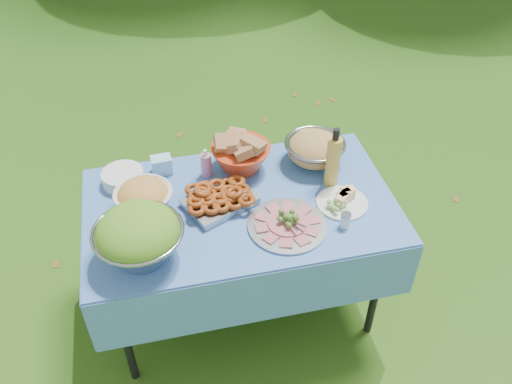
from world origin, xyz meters
TOP-DOWN VIEW (x-y plane):
  - ground at (0.00, 0.00)m, footprint 80.00×80.00m
  - picnic_table at (0.00, 0.00)m, footprint 1.46×0.86m
  - salad_bowl at (-0.47, -0.23)m, footprint 0.50×0.50m
  - pasta_bowl_white at (-0.44, 0.07)m, footprint 0.28×0.28m
  - plate_stack at (-0.53, 0.28)m, footprint 0.25×0.25m
  - wipes_box at (-0.34, 0.32)m, footprint 0.10×0.08m
  - sanitizer_bottle at (-0.12, 0.25)m, footprint 0.06×0.06m
  - bread_bowl at (0.06, 0.27)m, footprint 0.34×0.34m
  - pasta_bowl_steel at (0.44, 0.24)m, footprint 0.34×0.34m
  - fried_tray at (-0.10, 0.02)m, footprint 0.38×0.33m
  - charcuterie_platter at (0.18, -0.19)m, footprint 0.39×0.39m
  - oil_bottle at (0.46, 0.05)m, footprint 0.08×0.08m
  - cheese_plate at (0.47, -0.10)m, footprint 0.28×0.28m
  - shaker at (0.43, -0.25)m, footprint 0.06×0.06m

SIDE VIEW (x-z plane):
  - ground at x=0.00m, z-range 0.00..0.00m
  - picnic_table at x=0.00m, z-range 0.00..0.76m
  - cheese_plate at x=0.47m, z-range 0.76..0.83m
  - plate_stack at x=-0.53m, z-range 0.76..0.83m
  - fried_tray at x=-0.10m, z-range 0.76..0.84m
  - shaker at x=0.43m, z-range 0.76..0.84m
  - charcuterie_platter at x=0.18m, z-range 0.76..0.84m
  - wipes_box at x=-0.34m, z-range 0.76..0.85m
  - pasta_bowl_white at x=-0.44m, z-range 0.76..0.91m
  - sanitizer_bottle at x=-0.12m, z-range 0.76..0.91m
  - pasta_bowl_steel at x=0.44m, z-range 0.76..0.92m
  - bread_bowl at x=0.06m, z-range 0.76..0.96m
  - salad_bowl at x=-0.47m, z-range 0.76..1.01m
  - oil_bottle at x=0.46m, z-range 0.76..1.08m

